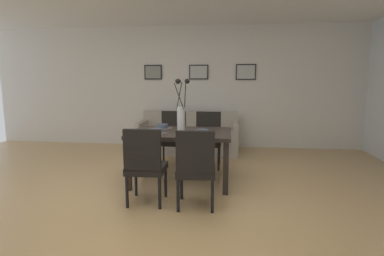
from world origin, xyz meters
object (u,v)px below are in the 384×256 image
object	(u,v)px
sofa	(189,138)
framed_picture_left	(153,72)
dining_chair_near_left	(145,163)
bowl_near_left	(156,131)
bowl_far_left	(202,132)
dining_chair_far_right	(208,136)
dining_chair_near_right	(172,136)
dining_table	(181,137)
framed_picture_center	(199,72)
bowl_near_right	(162,126)
framed_picture_right	(246,72)
dining_chair_far_left	(196,165)
centerpiece_vase	(181,111)

from	to	relation	value
sofa	framed_picture_left	size ratio (longest dim) A/B	5.14
dining_chair_near_left	bowl_near_left	bearing A→B (deg)	92.30
sofa	bowl_far_left	bearing A→B (deg)	-77.79
bowl_near_left	bowl_far_left	xyz separation A→B (m)	(0.63, 0.00, 0.00)
sofa	dining_chair_far_right	bearing A→B (deg)	-65.30
dining_chair_near_right	dining_chair_far_right	xyz separation A→B (m)	(0.61, -0.01, 0.00)
dining_table	dining_chair_near_right	distance (m)	0.97
dining_table	bowl_near_left	xyz separation A→B (m)	(-0.32, -0.22, 0.13)
dining_table	framed_picture_center	bearing A→B (deg)	90.00
dining_table	dining_chair_near_right	world-z (taller)	dining_chair_near_right
dining_table	bowl_near_left	distance (m)	0.40
bowl_far_left	sofa	bearing A→B (deg)	102.21
dining_chair_near_left	dining_chair_near_right	xyz separation A→B (m)	(-0.00, 1.78, 0.00)
bowl_near_right	framed_picture_left	bearing A→B (deg)	106.82
bowl_far_left	framed_picture_right	bearing A→B (deg)	75.76
framed_picture_left	framed_picture_center	size ratio (longest dim) A/B	0.94
framed_picture_center	bowl_near_right	bearing A→B (deg)	-97.92
dining_chair_near_right	framed_picture_center	bearing A→B (deg)	79.45
dining_chair_near_left	dining_chair_near_right	size ratio (longest dim) A/B	1.00
dining_chair_far_right	bowl_far_left	bearing A→B (deg)	-90.30
bowl_near_right	sofa	xyz separation A→B (m)	(0.17, 1.69, -0.50)
dining_chair_far_right	framed_picture_right	distance (m)	2.05
dining_chair_near_left	sofa	xyz separation A→B (m)	(0.14, 2.78, -0.23)
dining_table	dining_chair_far_left	distance (m)	0.96
centerpiece_vase	dining_table	bearing A→B (deg)	-124.65
dining_chair_near_left	bowl_near_right	bearing A→B (deg)	91.38
dining_chair_near_right	framed_picture_center	size ratio (longest dim) A/B	2.22
framed_picture_center	dining_chair_near_right	bearing A→B (deg)	-100.55
bowl_near_right	framed_picture_center	size ratio (longest dim) A/B	0.41
dining_chair_far_right	bowl_near_right	world-z (taller)	dining_chair_far_right
bowl_near_left	framed_picture_left	xyz separation A→B (m)	(-0.69, 2.70, 0.84)
dining_chair_far_right	framed_picture_center	distance (m)	1.96
centerpiece_vase	framed_picture_center	xyz separation A→B (m)	(-0.00, 2.48, 0.60)
dining_chair_far_left	bowl_near_left	world-z (taller)	dining_chair_far_left
bowl_near_right	centerpiece_vase	bearing A→B (deg)	-34.35
dining_chair_far_left	dining_chair_far_right	xyz separation A→B (m)	(0.01, 1.80, 0.00)
framed_picture_center	dining_chair_far_left	bearing A→B (deg)	-84.81
dining_chair_far_left	dining_chair_far_right	distance (m)	1.80
bowl_near_left	bowl_far_left	size ratio (longest dim) A/B	1.00
dining_chair_near_right	framed_picture_left	distance (m)	2.05
dining_chair_far_left	framed_picture_right	size ratio (longest dim) A/B	2.18
dining_chair_near_left	framed_picture_center	size ratio (longest dim) A/B	2.22
sofa	dining_table	bearing A→B (deg)	-85.65
dining_chair_far_right	bowl_near_left	world-z (taller)	dining_chair_far_right
dining_chair_far_left	bowl_near_right	world-z (taller)	dining_chair_far_left
dining_chair_near_left	sofa	size ratio (longest dim) A/B	0.46
centerpiece_vase	bowl_near_right	distance (m)	0.45
sofa	dining_chair_far_left	bearing A→B (deg)	-80.86
framed_picture_left	bowl_near_left	bearing A→B (deg)	-75.76
dining_table	dining_chair_near_left	bearing A→B (deg)	-108.44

